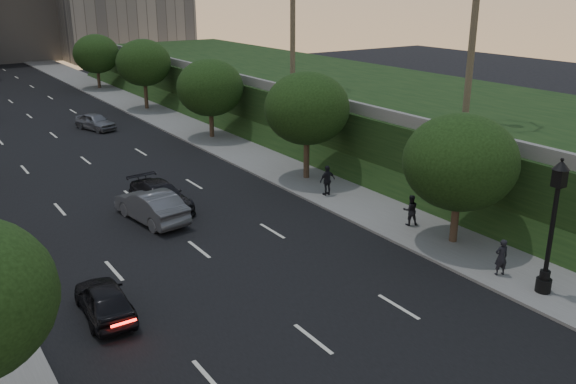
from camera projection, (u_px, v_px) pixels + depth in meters
road_surface at (94, 167)px, 40.73m from camera, size 16.00×140.00×0.02m
sidewalk_right at (230, 145)px, 46.08m from camera, size 4.50×140.00×0.15m
embankment at (367, 108)px, 50.03m from camera, size 18.00×90.00×4.00m
parapet_wall at (280, 88)px, 44.82m from camera, size 0.35×90.00×0.70m
tree_right_a at (460, 162)px, 27.48m from camera, size 5.20×5.20×6.24m
tree_right_b at (307, 108)px, 36.78m from camera, size 5.20×5.20×6.74m
tree_right_c at (210, 88)px, 47.19m from camera, size 5.20×5.20×6.24m
tree_right_d at (144, 63)px, 58.06m from camera, size 5.20×5.20×6.74m
tree_right_e at (96, 54)px, 70.04m from camera, size 5.20×5.20×6.24m
street_lamp at (551, 233)px, 23.21m from camera, size 0.64×0.64×5.62m
sedan_near_left at (105, 300)px, 22.31m from camera, size 1.85×4.09×1.36m
sedan_mid_left at (151, 206)px, 31.32m from camera, size 2.42×5.20×1.65m
sedan_near_right at (161, 196)px, 33.05m from camera, size 2.39×5.12×1.45m
sedan_far_right at (95, 122)px, 51.08m from camera, size 2.85×4.42×1.40m
pedestrian_a at (501, 257)px, 25.16m from camera, size 0.67×0.55×1.59m
pedestrian_b at (410, 210)px, 30.43m from camera, size 0.95×0.88×1.57m
pedestrian_c at (327, 180)px, 34.73m from camera, size 1.04×0.45×1.75m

